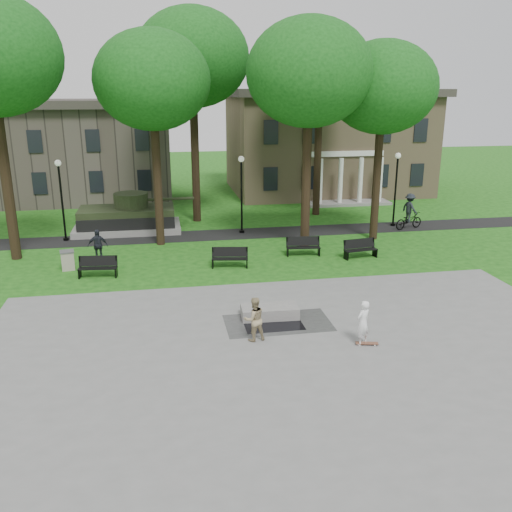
% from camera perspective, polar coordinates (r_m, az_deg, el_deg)
% --- Properties ---
extents(ground, '(120.00, 120.00, 0.00)m').
position_cam_1_polar(ground, '(22.17, 2.09, -5.45)').
color(ground, '#164A11').
rests_on(ground, ground).
extents(plaza, '(22.00, 16.00, 0.02)m').
position_cam_1_polar(plaza, '(17.78, 5.57, -11.46)').
color(plaza, gray).
rests_on(plaza, ground).
extents(footpath, '(44.00, 2.60, 0.01)m').
position_cam_1_polar(footpath, '(33.40, -2.27, 2.32)').
color(footpath, black).
rests_on(footpath, ground).
extents(building_right, '(17.00, 12.00, 8.60)m').
position_cam_1_polar(building_right, '(48.39, 7.33, 11.99)').
color(building_right, '#9E8460').
rests_on(building_right, ground).
extents(building_left, '(15.00, 10.00, 7.20)m').
position_cam_1_polar(building_left, '(47.22, -18.46, 10.24)').
color(building_left, '#4C443D').
rests_on(building_left, ground).
extents(tree_1, '(6.20, 6.20, 11.63)m').
position_cam_1_polar(tree_1, '(30.51, -10.87, 17.64)').
color(tree_1, black).
rests_on(tree_1, ground).
extents(tree_2, '(6.60, 6.60, 12.16)m').
position_cam_1_polar(tree_2, '(29.60, 5.61, 18.58)').
color(tree_2, black).
rests_on(tree_2, ground).
extents(tree_3, '(6.00, 6.00, 11.19)m').
position_cam_1_polar(tree_3, '(32.01, 13.19, 16.82)').
color(tree_3, black).
rests_on(tree_3, ground).
extents(tree_4, '(7.20, 7.20, 13.50)m').
position_cam_1_polar(tree_4, '(36.14, -6.76, 19.95)').
color(tree_4, black).
rests_on(tree_4, ground).
extents(tree_5, '(6.40, 6.40, 12.44)m').
position_cam_1_polar(tree_5, '(38.12, 6.80, 18.70)').
color(tree_5, black).
rests_on(tree_5, ground).
extents(lamp_left, '(0.36, 0.36, 4.73)m').
position_cam_1_polar(lamp_left, '(33.27, -19.82, 6.19)').
color(lamp_left, black).
rests_on(lamp_left, ground).
extents(lamp_mid, '(0.36, 0.36, 4.73)m').
position_cam_1_polar(lamp_mid, '(33.17, -1.54, 7.16)').
color(lamp_mid, black).
rests_on(lamp_mid, ground).
extents(lamp_right, '(0.36, 0.36, 4.73)m').
position_cam_1_polar(lamp_right, '(36.03, 14.52, 7.41)').
color(lamp_right, black).
rests_on(lamp_right, ground).
extents(tank_monument, '(7.45, 3.40, 2.40)m').
position_cam_1_polar(tank_monument, '(34.91, -13.33, 3.96)').
color(tank_monument, gray).
rests_on(tank_monument, ground).
extents(puddle, '(2.20, 1.20, 0.00)m').
position_cam_1_polar(puddle, '(20.50, 1.90, -7.31)').
color(puddle, black).
rests_on(puddle, plaza).
extents(concrete_block, '(2.24, 1.10, 0.45)m').
position_cam_1_polar(concrete_block, '(21.13, 1.45, -5.88)').
color(concrete_block, gray).
rests_on(concrete_block, plaza).
extents(skateboard, '(0.80, 0.37, 0.07)m').
position_cam_1_polar(skateboard, '(19.40, 11.59, -9.05)').
color(skateboard, brown).
rests_on(skateboard, plaza).
extents(skateboarder, '(0.70, 0.63, 1.60)m').
position_cam_1_polar(skateboarder, '(19.11, 11.19, -6.90)').
color(skateboarder, white).
rests_on(skateboarder, plaza).
extents(friend_watching, '(0.89, 0.75, 1.61)m').
position_cam_1_polar(friend_watching, '(19.04, -0.20, -6.65)').
color(friend_watching, tan).
rests_on(friend_watching, plaza).
extents(pedestrian_walker, '(1.01, 0.44, 1.71)m').
position_cam_1_polar(pedestrian_walker, '(28.92, -16.33, 1.05)').
color(pedestrian_walker, '#20232B').
rests_on(pedestrian_walker, ground).
extents(cyclist, '(2.22, 1.35, 2.28)m').
position_cam_1_polar(cyclist, '(35.81, 15.82, 4.21)').
color(cyclist, black).
rests_on(cyclist, ground).
extents(park_bench_0, '(1.84, 0.71, 1.00)m').
position_cam_1_polar(park_bench_0, '(26.64, -16.32, -1.04)').
color(park_bench_0, black).
rests_on(park_bench_0, ground).
extents(park_bench_1, '(1.85, 0.80, 1.00)m').
position_cam_1_polar(park_bench_1, '(27.03, -2.80, -0.10)').
color(park_bench_1, black).
rests_on(park_bench_1, ground).
extents(park_bench_2, '(1.84, 0.71, 1.00)m').
position_cam_1_polar(park_bench_2, '(29.05, 4.96, 1.08)').
color(park_bench_2, black).
rests_on(park_bench_2, ground).
extents(park_bench_3, '(1.85, 0.77, 1.00)m').
position_cam_1_polar(park_bench_3, '(29.03, 10.92, 0.82)').
color(park_bench_3, black).
rests_on(park_bench_3, ground).
extents(trash_bin, '(0.77, 0.77, 0.96)m').
position_cam_1_polar(trash_bin, '(28.19, -19.21, -0.41)').
color(trash_bin, '#A29985').
rests_on(trash_bin, ground).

